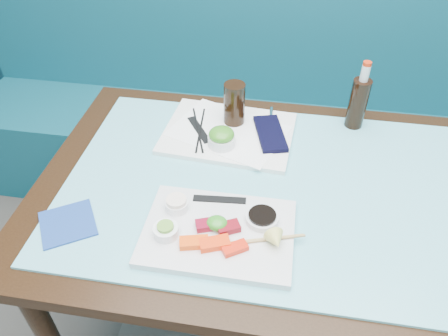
% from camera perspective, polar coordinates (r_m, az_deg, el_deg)
% --- Properties ---
extents(booth_bench, '(3.00, 0.56, 1.17)m').
position_cam_1_polar(booth_bench, '(2.15, 7.90, 5.55)').
color(booth_bench, '#0E4C5A').
rests_on(booth_bench, ground).
extents(dining_table, '(1.40, 0.90, 0.75)m').
position_cam_1_polar(dining_table, '(1.32, 6.86, -5.29)').
color(dining_table, black).
rests_on(dining_table, ground).
extents(glass_top, '(1.22, 0.76, 0.01)m').
position_cam_1_polar(glass_top, '(1.25, 7.17, -2.55)').
color(glass_top, '#64BDC9').
rests_on(glass_top, dining_table).
extents(sashimi_plate, '(0.38, 0.27, 0.02)m').
position_cam_1_polar(sashimi_plate, '(1.11, -0.75, -8.44)').
color(sashimi_plate, silver).
rests_on(sashimi_plate, glass_top).
extents(salmon_left, '(0.08, 0.05, 0.02)m').
position_cam_1_polar(salmon_left, '(1.07, -3.95, -9.68)').
color(salmon_left, '#FF4B0A').
rests_on(salmon_left, sashimi_plate).
extents(salmon_mid, '(0.08, 0.06, 0.02)m').
position_cam_1_polar(salmon_mid, '(1.07, -1.23, -9.82)').
color(salmon_mid, '#F93609').
rests_on(salmon_mid, sashimi_plate).
extents(salmon_right, '(0.07, 0.06, 0.01)m').
position_cam_1_polar(salmon_right, '(1.06, 1.42, -10.42)').
color(salmon_right, red).
rests_on(salmon_right, sashimi_plate).
extents(tuna_left, '(0.06, 0.05, 0.02)m').
position_cam_1_polar(tuna_left, '(1.11, -2.26, -7.43)').
color(tuna_left, maroon).
rests_on(tuna_left, sashimi_plate).
extents(tuna_right, '(0.07, 0.06, 0.02)m').
position_cam_1_polar(tuna_right, '(1.10, 0.58, -7.78)').
color(tuna_right, maroon).
rests_on(tuna_right, sashimi_plate).
extents(seaweed_garnish, '(0.06, 0.06, 0.03)m').
position_cam_1_polar(seaweed_garnish, '(1.10, -0.93, -7.20)').
color(seaweed_garnish, '#2F8D20').
rests_on(seaweed_garnish, sashimi_plate).
extents(ramekin_wasabi, '(0.06, 0.06, 0.03)m').
position_cam_1_polar(ramekin_wasabi, '(1.10, -7.60, -8.16)').
color(ramekin_wasabi, white).
rests_on(ramekin_wasabi, sashimi_plate).
extents(wasabi_fill, '(0.05, 0.05, 0.01)m').
position_cam_1_polar(wasabi_fill, '(1.08, -7.68, -7.56)').
color(wasabi_fill, '#639F33').
rests_on(wasabi_fill, ramekin_wasabi).
extents(ramekin_ginger, '(0.08, 0.08, 0.03)m').
position_cam_1_polar(ramekin_ginger, '(1.15, -6.19, -4.87)').
color(ramekin_ginger, white).
rests_on(ramekin_ginger, sashimi_plate).
extents(ginger_fill, '(0.07, 0.07, 0.01)m').
position_cam_1_polar(ginger_fill, '(1.14, -6.25, -4.24)').
color(ginger_fill, '#F5DEC9').
rests_on(ginger_fill, ramekin_ginger).
extents(soy_dish, '(0.11, 0.11, 0.02)m').
position_cam_1_polar(soy_dish, '(1.12, 5.00, -6.56)').
color(soy_dish, white).
rests_on(soy_dish, sashimi_plate).
extents(soy_fill, '(0.08, 0.08, 0.01)m').
position_cam_1_polar(soy_fill, '(1.12, 5.03, -6.16)').
color(soy_fill, black).
rests_on(soy_fill, soy_dish).
extents(lemon_wedge, '(0.06, 0.06, 0.05)m').
position_cam_1_polar(lemon_wedge, '(1.06, 6.80, -9.37)').
color(lemon_wedge, '#E4DF6C').
rests_on(lemon_wedge, sashimi_plate).
extents(chopstick_sleeve, '(0.14, 0.03, 0.00)m').
position_cam_1_polar(chopstick_sleeve, '(1.18, -0.59, -4.12)').
color(chopstick_sleeve, black).
rests_on(chopstick_sleeve, sashimi_plate).
extents(wooden_chopstick_a, '(0.21, 0.07, 0.01)m').
position_cam_1_polar(wooden_chopstick_a, '(1.09, 4.91, -9.28)').
color(wooden_chopstick_a, tan).
rests_on(wooden_chopstick_a, sashimi_plate).
extents(wooden_chopstick_b, '(0.19, 0.07, 0.01)m').
position_cam_1_polar(wooden_chopstick_b, '(1.09, 5.44, -9.35)').
color(wooden_chopstick_b, '#A1804B').
rests_on(wooden_chopstick_b, sashimi_plate).
extents(serving_tray, '(0.43, 0.34, 0.02)m').
position_cam_1_polar(serving_tray, '(1.42, 0.58, 4.58)').
color(serving_tray, white).
rests_on(serving_tray, glass_top).
extents(paper_placemat, '(0.41, 0.35, 0.00)m').
position_cam_1_polar(paper_placemat, '(1.42, 0.59, 4.86)').
color(paper_placemat, white).
rests_on(paper_placemat, serving_tray).
extents(seaweed_bowl, '(0.10, 0.10, 0.03)m').
position_cam_1_polar(seaweed_bowl, '(1.35, -0.33, 3.58)').
color(seaweed_bowl, white).
rests_on(seaweed_bowl, serving_tray).
extents(seaweed_salad, '(0.09, 0.09, 0.04)m').
position_cam_1_polar(seaweed_salad, '(1.34, -0.33, 4.42)').
color(seaweed_salad, '#357F1D').
rests_on(seaweed_salad, seaweed_bowl).
extents(cola_glass, '(0.09, 0.09, 0.14)m').
position_cam_1_polar(cola_glass, '(1.42, 1.36, 8.39)').
color(cola_glass, black).
rests_on(cola_glass, serving_tray).
extents(navy_pouch, '(0.13, 0.20, 0.01)m').
position_cam_1_polar(navy_pouch, '(1.40, 6.05, 4.50)').
color(navy_pouch, black).
rests_on(navy_pouch, serving_tray).
extents(fork, '(0.02, 0.09, 0.01)m').
position_cam_1_polar(fork, '(1.49, 6.16, 6.86)').
color(fork, silver).
rests_on(fork, serving_tray).
extents(black_chopstick_a, '(0.09, 0.23, 0.01)m').
position_cam_1_polar(black_chopstick_a, '(1.42, -3.43, 5.07)').
color(black_chopstick_a, black).
rests_on(black_chopstick_a, serving_tray).
extents(black_chopstick_b, '(0.03, 0.24, 0.01)m').
position_cam_1_polar(black_chopstick_b, '(1.42, -3.11, 5.04)').
color(black_chopstick_b, black).
rests_on(black_chopstick_b, serving_tray).
extents(tray_sleeve, '(0.11, 0.14, 0.00)m').
position_cam_1_polar(tray_sleeve, '(1.42, -3.27, 5.02)').
color(tray_sleeve, black).
rests_on(tray_sleeve, serving_tray).
extents(cola_bottle_body, '(0.06, 0.06, 0.17)m').
position_cam_1_polar(cola_bottle_body, '(1.49, 17.08, 8.04)').
color(cola_bottle_body, black).
rests_on(cola_bottle_body, glass_top).
extents(cola_bottle_neck, '(0.03, 0.03, 0.05)m').
position_cam_1_polar(cola_bottle_neck, '(1.43, 17.95, 11.72)').
color(cola_bottle_neck, silver).
rests_on(cola_bottle_neck, cola_bottle_body).
extents(cola_bottle_cap, '(0.03, 0.03, 0.01)m').
position_cam_1_polar(cola_bottle_cap, '(1.42, 18.22, 12.83)').
color(cola_bottle_cap, red).
rests_on(cola_bottle_cap, cola_bottle_neck).
extents(blue_napkin, '(0.19, 0.19, 0.01)m').
position_cam_1_polar(blue_napkin, '(1.21, -19.74, -6.84)').
color(blue_napkin, navy).
rests_on(blue_napkin, glass_top).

